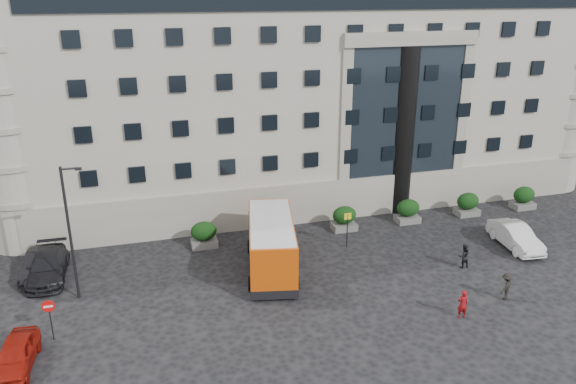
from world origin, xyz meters
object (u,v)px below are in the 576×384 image
object	(u,v)px
hedge_b	(276,226)
white_taxi	(515,236)
parked_car_a	(16,355)
pedestrian_b	(464,256)
minibus	(271,243)
pedestrian_a	(463,304)
parked_car_b	(40,264)
hedge_e	(468,204)
pedestrian_c	(506,286)
hedge_a	(204,234)
street_lamp	(70,229)
hedge_f	(524,197)
bus_stop_sign	(347,224)
parked_car_d	(38,213)
hedge_d	(408,211)
parked_car_c	(48,266)
hedge_c	(344,218)
red_truck	(79,190)
no_entry_sign	(49,312)

from	to	relation	value
hedge_b	white_taxi	distance (m)	16.63
parked_car_a	hedge_b	bearing A→B (deg)	39.75
parked_car_a	pedestrian_b	distance (m)	26.17
minibus	pedestrian_a	distance (m)	11.95
hedge_b	parked_car_b	xyz separation A→B (m)	(-15.64, -1.12, -0.19)
hedge_e	pedestrian_a	size ratio (longest dim) A/B	1.11
white_taxi	hedge_b	bearing A→B (deg)	163.55
parked_car_a	pedestrian_c	world-z (taller)	pedestrian_c
hedge_e	pedestrian_c	size ratio (longest dim) A/B	1.12
hedge_a	street_lamp	bearing A→B (deg)	-148.84
hedge_b	hedge_f	xyz separation A→B (m)	(20.80, 0.00, 0.00)
bus_stop_sign	parked_car_d	size ratio (longest dim) A/B	0.57
parked_car_a	parked_car_d	world-z (taller)	parked_car_a
hedge_e	parked_car_a	distance (m)	33.01
street_lamp	hedge_e	bearing A→B (deg)	9.48
hedge_a	pedestrian_a	bearing A→B (deg)	-46.28
street_lamp	minibus	xyz separation A→B (m)	(11.60, 0.25, -2.53)
hedge_b	hedge_d	size ratio (longest dim) A/B	1.00
parked_car_a	pedestrian_a	size ratio (longest dim) A/B	2.45
parked_car_c	bus_stop_sign	bearing A→B (deg)	-1.34
hedge_f	pedestrian_b	xyz separation A→B (m)	(-10.43, -7.68, -0.13)
pedestrian_c	minibus	bearing A→B (deg)	-62.50
hedge_f	parked_car_d	bearing A→B (deg)	167.71
hedge_c	bus_stop_sign	world-z (taller)	bus_stop_sign
red_truck	parked_car_d	distance (m)	3.84
parked_car_b	no_entry_sign	bearing A→B (deg)	-71.87
parked_car_d	pedestrian_b	bearing A→B (deg)	-22.93
hedge_b	hedge_c	bearing A→B (deg)	0.00
pedestrian_a	hedge_e	bearing A→B (deg)	-116.88
pedestrian_a	hedge_f	bearing A→B (deg)	-130.18
parked_car_c	parked_car_d	world-z (taller)	parked_car_c
hedge_a	hedge_f	distance (m)	26.00
bus_stop_sign	red_truck	distance (m)	22.62
hedge_d	pedestrian_a	xyz separation A→B (m)	(-3.36, -12.80, -0.10)
bus_stop_sign	street_lamp	bearing A→B (deg)	-173.46
red_truck	parked_car_a	xyz separation A→B (m)	(-1.68, -21.31, -0.69)
minibus	pedestrian_a	xyz separation A→B (m)	(8.58, -8.25, -1.01)
red_truck	parked_car_b	bearing A→B (deg)	-106.07
hedge_c	street_lamp	world-z (taller)	street_lamp
hedge_f	red_truck	world-z (taller)	red_truck
red_truck	bus_stop_sign	bearing A→B (deg)	-44.03
hedge_a	parked_car_a	size ratio (longest dim) A/B	0.45
parked_car_d	pedestrian_b	xyz separation A→B (m)	(27.22, -15.88, 0.19)
hedge_a	bus_stop_sign	distance (m)	9.94
parked_car_b	pedestrian_c	world-z (taller)	pedestrian_c
parked_car_c	hedge_d	bearing A→B (deg)	5.68
hedge_d	street_lamp	xyz separation A→B (m)	(-23.54, -4.80, 3.44)
hedge_f	parked_car_d	distance (m)	38.54
hedge_c	street_lamp	size ratio (longest dim) A/B	0.23
hedge_f	minibus	distance (m)	22.82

